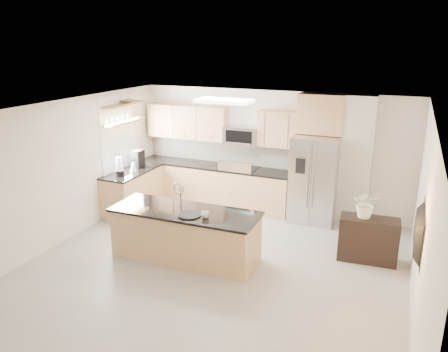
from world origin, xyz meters
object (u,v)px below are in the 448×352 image
at_px(credenza, 368,239).
at_px(platter, 189,215).
at_px(flower_vase, 367,197).
at_px(range, 239,188).
at_px(island, 185,234).
at_px(kettle, 133,166).
at_px(coffee_maker, 138,159).
at_px(microwave, 242,135).
at_px(refrigerator, 315,179).
at_px(bowl, 127,100).
at_px(blender, 119,168).
at_px(television, 415,232).
at_px(cup, 205,215).

xyz_separation_m(credenza, platter, (-2.71, -1.29, 0.50)).
bearing_deg(platter, flower_vase, 26.39).
xyz_separation_m(range, island, (0.01, -2.55, -0.03)).
distance_m(kettle, flower_vase, 4.84).
relative_size(range, coffee_maker, 3.02).
distance_m(microwave, credenza, 3.51).
bearing_deg(microwave, island, -89.84).
height_order(credenza, platter, platter).
xyz_separation_m(refrigerator, platter, (-1.48, -2.67, -0.01)).
relative_size(microwave, refrigerator, 0.43).
bearing_deg(credenza, microwave, 147.51).
bearing_deg(coffee_maker, platter, -40.41).
relative_size(platter, bowl, 1.09).
relative_size(blender, kettle, 1.57).
height_order(refrigerator, coffee_maker, refrigerator).
xyz_separation_m(kettle, flower_vase, (4.83, -0.36, 0.10)).
relative_size(island, coffee_maker, 6.71).
bearing_deg(island, platter, -44.48).
xyz_separation_m(range, flower_vase, (2.80, -1.42, 0.66)).
bearing_deg(television, range, 48.36).
bearing_deg(coffee_maker, credenza, -7.42).
height_order(range, credenza, range).
distance_m(microwave, refrigerator, 1.82).
relative_size(range, microwave, 1.50).
distance_m(microwave, coffee_maker, 2.34).
bearing_deg(television, coffee_maker, 67.32).
relative_size(kettle, bowl, 0.72).
height_order(credenza, cup, cup).
relative_size(island, platter, 6.58).
xyz_separation_m(refrigerator, cup, (-1.20, -2.65, 0.03)).
distance_m(cup, flower_vase, 2.68).
distance_m(coffee_maker, flower_vase, 4.94).
relative_size(coffee_maker, flower_vase, 0.52).
relative_size(range, kettle, 4.49).
bearing_deg(television, credenza, 20.13).
distance_m(range, refrigerator, 1.71).
distance_m(blender, coffee_maker, 0.70).
bearing_deg(kettle, range, 27.65).
height_order(island, television, television).
distance_m(microwave, cup, 2.95).
height_order(platter, flower_vase, flower_vase).
bearing_deg(platter, range, 93.82).
relative_size(platter, blender, 0.97).
relative_size(refrigerator, credenza, 1.85).
xyz_separation_m(cup, coffee_maker, (-2.55, 1.92, 0.18)).
xyz_separation_m(range, television, (3.51, -3.12, 0.88)).
height_order(blender, bowl, bowl).
height_order(credenza, blender, blender).
bearing_deg(flower_vase, range, 153.18).
bearing_deg(island, bowl, 141.49).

